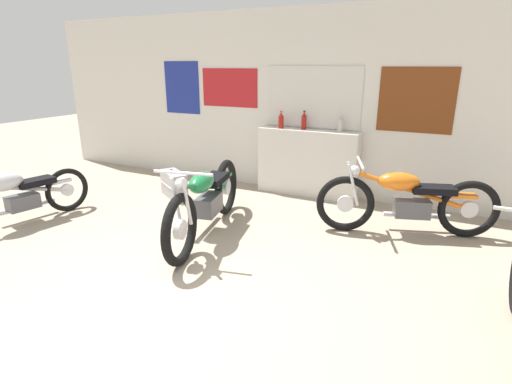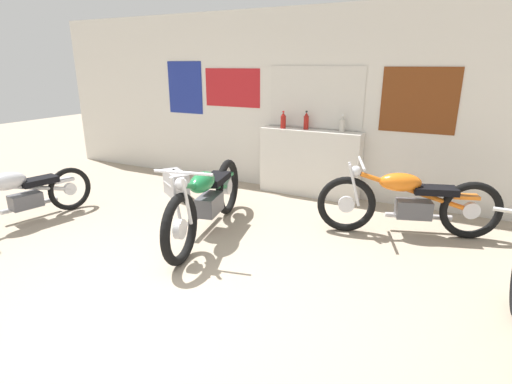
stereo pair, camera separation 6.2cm
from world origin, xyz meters
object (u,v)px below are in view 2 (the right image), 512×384
at_px(motorcycle_silver, 19,194).
at_px(hard_case_silver, 176,184).
at_px(motorcycle_green, 207,199).
at_px(bottle_center, 342,124).
at_px(motorcycle_orange, 408,201).
at_px(bottle_leftmost, 283,121).
at_px(bottle_left_center, 306,121).

xyz_separation_m(motorcycle_silver, hard_case_silver, (1.07, 1.83, -0.20)).
xyz_separation_m(motorcycle_green, hard_case_silver, (-1.27, 1.01, -0.25)).
distance_m(motorcycle_silver, hard_case_silver, 2.13).
bearing_deg(bottle_center, motorcycle_orange, -40.33).
relative_size(bottle_center, motorcycle_orange, 0.13).
bearing_deg(bottle_leftmost, bottle_center, 3.98).
bearing_deg(motorcycle_orange, hard_case_silver, -178.55).
bearing_deg(motorcycle_orange, motorcycle_silver, -156.90).
relative_size(motorcycle_green, motorcycle_silver, 1.18).
bearing_deg(motorcycle_silver, motorcycle_green, 19.27).
distance_m(bottle_left_center, motorcycle_orange, 2.06).
bearing_deg(hard_case_silver, motorcycle_orange, 1.45).
xyz_separation_m(motorcycle_orange, hard_case_silver, (-3.41, -0.09, -0.23)).
bearing_deg(bottle_leftmost, motorcycle_orange, -23.55).
height_order(bottle_leftmost, bottle_left_center, bottle_left_center).
relative_size(bottle_left_center, motorcycle_silver, 0.15).
height_order(motorcycle_green, motorcycle_silver, motorcycle_green).
xyz_separation_m(bottle_leftmost, bottle_left_center, (0.35, 0.07, 0.01)).
relative_size(bottle_leftmost, bottle_left_center, 0.96).
relative_size(bottle_leftmost, hard_case_silver, 0.44).
relative_size(motorcycle_green, motorcycle_orange, 1.09).
bearing_deg(motorcycle_green, motorcycle_orange, 27.06).
xyz_separation_m(bottle_center, motorcycle_silver, (-3.37, -2.86, -0.75)).
bearing_deg(hard_case_silver, motorcycle_silver, -120.39).
height_order(motorcycle_green, motorcycle_orange, motorcycle_green).
bearing_deg(hard_case_silver, bottle_center, 24.25).
bearing_deg(motorcycle_silver, bottle_leftmost, 48.73).
height_order(bottle_center, motorcycle_silver, bottle_center).
height_order(bottle_leftmost, motorcycle_silver, bottle_leftmost).
distance_m(bottle_leftmost, hard_case_silver, 1.94).
distance_m(bottle_center, motorcycle_silver, 4.48).
bearing_deg(bottle_left_center, hard_case_silver, -149.05).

